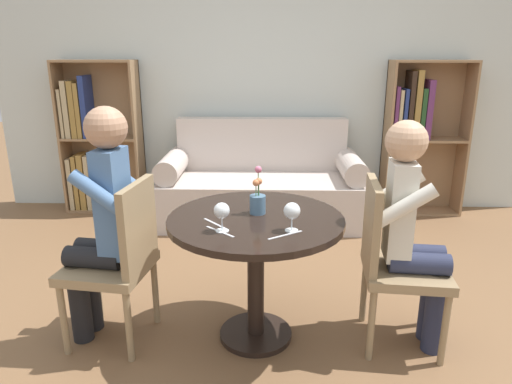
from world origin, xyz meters
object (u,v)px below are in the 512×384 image
couch (261,187)px  bookshelf_left (93,140)px  chair_right (392,258)px  person_right (413,231)px  person_left (102,221)px  wine_glass_right (292,212)px  bookshelf_right (415,137)px  flower_vase (258,200)px  wine_glass_left (222,212)px  chair_left (120,256)px

couch → bookshelf_left: size_ratio=1.27×
chair_right → person_right: size_ratio=0.74×
bookshelf_left → person_left: (0.86, -2.17, -0.02)m
person_left → wine_glass_right: person_left is taller
bookshelf_right → flower_vase: bearing=-124.8°
bookshelf_left → wine_glass_right: bookshelf_left is taller
couch → chair_right: (0.71, -1.90, 0.18)m
person_left → wine_glass_right: bearing=88.3°
wine_glass_left → person_left: bearing=164.5°
bookshelf_right → person_left: size_ratio=1.14×
chair_left → chair_right: 1.43m
chair_right → wine_glass_left: chair_right is taller
chair_left → person_left: person_left is taller
couch → chair_left: (-0.71, -1.92, 0.18)m
bookshelf_right → wine_glass_left: (-1.61, -2.35, 0.06)m
bookshelf_right → person_right: 2.28m
bookshelf_right → person_left: bearing=-136.2°
bookshelf_right → wine_glass_right: size_ratio=10.32×
bookshelf_right → chair_right: (-0.75, -2.16, -0.25)m
bookshelf_left → person_left: bookshelf_left is taller
bookshelf_right → chair_left: bookshelf_right is taller
wine_glass_right → person_left: bearing=170.3°
chair_right → wine_glass_right: (-0.54, -0.17, 0.31)m
chair_left → wine_glass_left: chair_left is taller
wine_glass_right → flower_vase: size_ratio=0.55×
chair_right → person_left: size_ratio=0.71×
bookshelf_right → couch: bearing=-169.7°
wine_glass_left → bookshelf_left: bearing=122.6°
bookshelf_left → person_left: bearing=-68.4°
person_left → bookshelf_left: bearing=-150.5°
chair_right → person_right: bearing=-93.6°
chair_right → wine_glass_right: chair_right is taller
wine_glass_left → chair_left: bearing=164.1°
couch → person_right: bearing=-67.3°
couch → bookshelf_right: bearing=10.3°
person_right → wine_glass_left: (-0.96, -0.17, 0.16)m
couch → flower_vase: size_ratio=7.22×
person_left → person_right: person_left is taller
bookshelf_left → flower_vase: bookshelf_left is taller
flower_vase → chair_right: bearing=-5.9°
wine_glass_left → bookshelf_right: bearing=55.5°
bookshelf_right → person_right: bookshelf_right is taller
bookshelf_right → flower_vase: 2.54m
flower_vase → bookshelf_left: bearing=128.5°
bookshelf_left → couch: bearing=-9.1°
wine_glass_left → couch: bearing=85.8°
wine_glass_left → flower_vase: (0.16, 0.25, -0.02)m
chair_left → flower_vase: flower_vase is taller
couch → wine_glass_right: 2.13m
chair_left → flower_vase: size_ratio=3.53×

